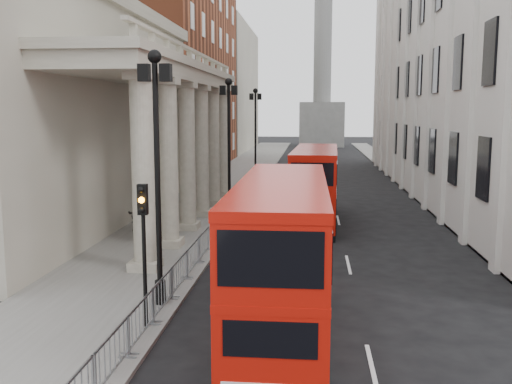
% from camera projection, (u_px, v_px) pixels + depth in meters
% --- Properties ---
extents(ground, '(260.00, 260.00, 0.00)m').
position_uv_depth(ground, '(143.00, 359.00, 15.12)').
color(ground, black).
rests_on(ground, ground).
extents(sidewalk_west, '(6.00, 140.00, 0.12)m').
position_uv_depth(sidewalk_west, '(218.00, 193.00, 44.95)').
color(sidewalk_west, slate).
rests_on(sidewalk_west, ground).
extents(sidewalk_east, '(3.00, 140.00, 0.12)m').
position_uv_depth(sidewalk_east, '(432.00, 196.00, 43.34)').
color(sidewalk_east, slate).
rests_on(sidewalk_east, ground).
extents(kerb, '(0.20, 140.00, 0.14)m').
position_uv_depth(kerb, '(255.00, 194.00, 44.66)').
color(kerb, slate).
rests_on(kerb, ground).
extents(portico_building, '(9.00, 28.00, 12.00)m').
position_uv_depth(portico_building, '(55.00, 120.00, 33.02)').
color(portico_building, gray).
rests_on(portico_building, ground).
extents(brick_building, '(9.00, 32.00, 22.00)m').
position_uv_depth(brick_building, '(176.00, 69.00, 61.86)').
color(brick_building, brown).
rests_on(brick_building, ground).
extents(west_building_far, '(9.00, 30.00, 20.00)m').
position_uv_depth(west_building_far, '(222.00, 89.00, 93.52)').
color(west_building_far, gray).
rests_on(west_building_far, ground).
extents(east_building, '(8.00, 55.00, 25.00)m').
position_uv_depth(east_building, '(467.00, 31.00, 43.30)').
color(east_building, beige).
rests_on(east_building, ground).
extents(monument_column, '(8.00, 8.00, 54.20)m').
position_uv_depth(monument_column, '(323.00, 58.00, 102.88)').
color(monument_column, '#60605E').
rests_on(monument_column, ground).
extents(lamp_post_south, '(1.05, 0.44, 8.32)m').
position_uv_depth(lamp_post_south, '(157.00, 161.00, 18.42)').
color(lamp_post_south, black).
rests_on(lamp_post_south, sidewalk_west).
extents(lamp_post_mid, '(1.05, 0.44, 8.32)m').
position_uv_depth(lamp_post_mid, '(229.00, 138.00, 34.18)').
color(lamp_post_mid, black).
rests_on(lamp_post_mid, sidewalk_west).
extents(lamp_post_north, '(1.05, 0.44, 8.32)m').
position_uv_depth(lamp_post_north, '(255.00, 129.00, 49.94)').
color(lamp_post_north, black).
rests_on(lamp_post_north, sidewalk_west).
extents(traffic_light, '(0.28, 0.33, 4.30)m').
position_uv_depth(traffic_light, '(143.00, 229.00, 16.68)').
color(traffic_light, black).
rests_on(traffic_light, sidewalk_west).
extents(crowd_barriers, '(0.50, 18.75, 1.10)m').
position_uv_depth(crowd_barriers, '(153.00, 306.00, 17.25)').
color(crowd_barriers, gray).
rests_on(crowd_barriers, sidewalk_west).
extents(bus_near, '(2.60, 10.47, 4.51)m').
position_uv_depth(bus_near, '(282.00, 253.00, 16.85)').
color(bus_near, '#B51108').
rests_on(bus_near, ground).
extents(bus_far, '(2.81, 10.18, 4.36)m').
position_uv_depth(bus_far, '(315.00, 184.00, 33.11)').
color(bus_far, '#A51007').
rests_on(bus_far, ground).
extents(pedestrian_a, '(0.75, 0.56, 1.88)m').
position_uv_depth(pedestrian_a, '(138.00, 217.00, 29.66)').
color(pedestrian_a, black).
rests_on(pedestrian_a, sidewalk_west).
extents(pedestrian_b, '(1.13, 1.03, 1.88)m').
position_uv_depth(pedestrian_b, '(137.00, 214.00, 30.48)').
color(pedestrian_b, black).
rests_on(pedestrian_b, sidewalk_west).
extents(pedestrian_c, '(1.02, 0.91, 1.76)m').
position_uv_depth(pedestrian_c, '(188.00, 199.00, 35.79)').
color(pedestrian_c, black).
rests_on(pedestrian_c, sidewalk_west).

